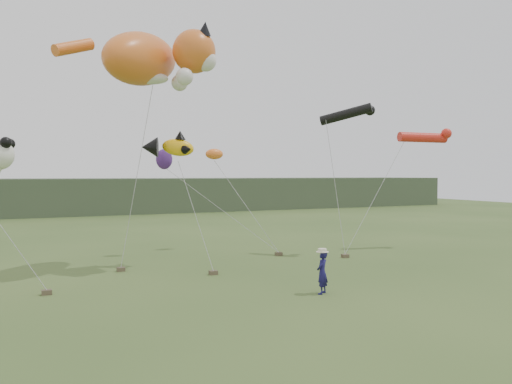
% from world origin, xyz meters
% --- Properties ---
extents(ground, '(120.00, 120.00, 0.00)m').
position_xyz_m(ground, '(0.00, 0.00, 0.00)').
color(ground, '#385123').
rests_on(ground, ground).
extents(headland, '(90.00, 13.00, 4.00)m').
position_xyz_m(headland, '(-3.11, 44.69, 1.92)').
color(headland, '#2D3D28').
rests_on(headland, ground).
extents(festival_attendant, '(0.70, 0.67, 1.62)m').
position_xyz_m(festival_attendant, '(-0.51, -0.86, 0.81)').
color(festival_attendant, '#17144D').
rests_on(festival_attendant, ground).
extents(sandbag_anchors, '(15.31, 4.60, 0.18)m').
position_xyz_m(sandbag_anchors, '(-2.47, 5.52, 0.09)').
color(sandbag_anchors, brown).
rests_on(sandbag_anchors, ground).
extents(cat_kite, '(7.21, 5.93, 3.40)m').
position_xyz_m(cat_kite, '(-5.05, 6.74, 9.93)').
color(cat_kite, orange).
rests_on(cat_kite, ground).
extents(fish_kite, '(2.73, 1.79, 1.34)m').
position_xyz_m(fish_kite, '(-4.22, 7.28, 5.84)').
color(fish_kite, yellow).
rests_on(fish_kite, ground).
extents(tube_kites, '(8.69, 2.44, 2.02)m').
position_xyz_m(tube_kites, '(9.31, 6.65, 7.28)').
color(tube_kites, black).
rests_on(tube_kites, ground).
extents(misc_kites, '(4.37, 1.75, 1.27)m').
position_xyz_m(misc_kites, '(-2.17, 11.01, 5.49)').
color(misc_kites, orange).
rests_on(misc_kites, ground).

